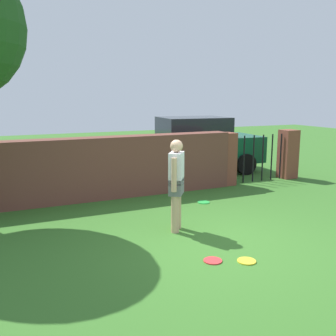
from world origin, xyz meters
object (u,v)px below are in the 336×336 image
object	(u,v)px
person	(176,181)
frisbee_green	(204,202)
frisbee_yellow	(247,261)
frisbee_red	(213,261)
car	(193,145)

from	to	relation	value
person	frisbee_green	xyz separation A→B (m)	(1.34, 1.36, -0.89)
frisbee_yellow	frisbee_red	world-z (taller)	same
car	frisbee_green	world-z (taller)	car
car	person	bearing A→B (deg)	-116.82
person	car	size ratio (longest dim) A/B	0.37
car	frisbee_red	size ratio (longest dim) A/B	16.01
person	frisbee_yellow	bearing A→B (deg)	-132.05
frisbee_green	frisbee_red	size ratio (longest dim) A/B	1.00
frisbee_yellow	person	bearing A→B (deg)	102.11
car	frisbee_yellow	bearing A→B (deg)	-106.85
car	frisbee_yellow	distance (m)	6.65
person	car	bearing A→B (deg)	4.42
car	frisbee_green	bearing A→B (deg)	-109.64
car	frisbee_yellow	world-z (taller)	car
person	frisbee_green	size ratio (longest dim) A/B	6.00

